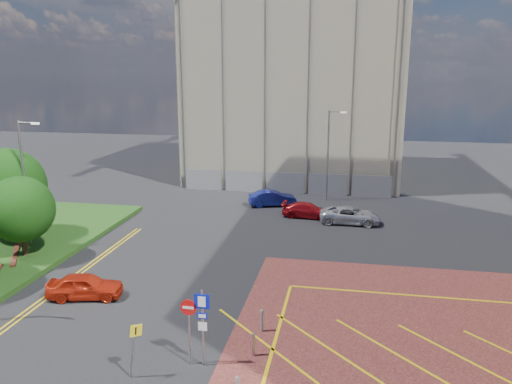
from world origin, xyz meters
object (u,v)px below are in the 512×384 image
(tree_c, at_px, (21,209))
(tree_d, at_px, (8,185))
(warning_sign, at_px, (134,344))
(car_blue_back, at_px, (272,198))
(car_red_back, at_px, (307,210))
(lamp_left_far, at_px, (25,178))
(car_silver_back, at_px, (350,215))
(lamp_back, at_px, (329,152))
(sign_cluster, at_px, (197,320))
(car_red_left, at_px, (85,286))

(tree_c, relative_size, tree_d, 0.81)
(warning_sign, height_order, car_blue_back, warning_sign)
(car_blue_back, distance_m, car_red_back, 4.39)
(tree_d, height_order, car_red_back, tree_d)
(tree_c, height_order, car_red_back, tree_c)
(lamp_left_far, bearing_deg, tree_c, -65.29)
(lamp_left_far, distance_m, car_silver_back, 22.88)
(lamp_back, bearing_deg, sign_cluster, -97.97)
(car_red_back, xyz_separation_m, car_silver_back, (3.34, -0.99, 0.06))
(lamp_left_far, height_order, car_red_back, lamp_left_far)
(tree_d, relative_size, car_red_back, 1.52)
(tree_c, bearing_deg, sign_cluster, -33.16)
(tree_d, relative_size, lamp_left_far, 0.76)
(tree_d, bearing_deg, lamp_left_far, -25.68)
(warning_sign, relative_size, car_silver_back, 0.49)
(sign_cluster, distance_m, car_red_back, 21.48)
(tree_c, relative_size, warning_sign, 2.18)
(lamp_left_far, height_order, warning_sign, lamp_left_far)
(tree_d, height_order, lamp_back, lamp_back)
(tree_d, distance_m, warning_sign, 19.96)
(sign_cluster, height_order, car_blue_back, sign_cluster)
(warning_sign, distance_m, car_red_back, 23.02)
(tree_c, relative_size, lamp_back, 0.61)
(lamp_back, relative_size, sign_cluster, 2.50)
(lamp_back, bearing_deg, car_red_left, -116.74)
(car_silver_back, bearing_deg, lamp_left_far, 115.55)
(car_red_left, bearing_deg, car_blue_back, -31.60)
(sign_cluster, bearing_deg, car_blue_back, 91.82)
(warning_sign, distance_m, car_silver_back, 22.98)
(car_blue_back, bearing_deg, tree_c, 121.49)
(tree_c, bearing_deg, tree_d, 135.00)
(car_silver_back, bearing_deg, warning_sign, 161.10)
(tree_d, relative_size, sign_cluster, 1.90)
(lamp_left_far, height_order, lamp_back, lamp_left_far)
(tree_c, relative_size, car_blue_back, 1.21)
(lamp_left_far, distance_m, car_blue_back, 19.63)
(lamp_left_far, xyz_separation_m, car_red_back, (17.19, 10.27, -4.08))
(lamp_back, height_order, car_silver_back, lamp_back)
(tree_c, distance_m, car_blue_back, 20.20)
(lamp_left_far, bearing_deg, car_blue_back, 43.49)
(sign_cluster, distance_m, car_red_left, 8.92)
(tree_c, height_order, tree_d, tree_d)
(lamp_back, relative_size, car_red_left, 2.12)
(tree_d, distance_m, car_red_left, 12.28)
(lamp_left_far, xyz_separation_m, car_red_left, (7.28, -6.27, -4.02))
(lamp_left_far, bearing_deg, warning_sign, -44.20)
(car_blue_back, bearing_deg, warning_sign, 159.07)
(tree_c, relative_size, car_silver_back, 1.07)
(tree_c, height_order, car_red_left, tree_c)
(lamp_back, bearing_deg, car_silver_back, -73.22)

